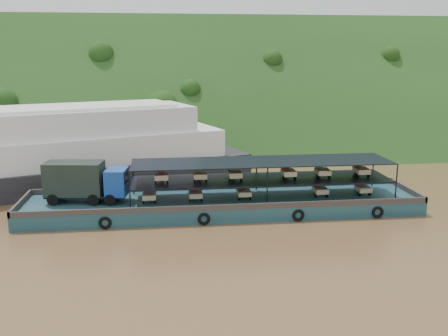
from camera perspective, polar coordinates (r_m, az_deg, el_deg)
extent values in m
plane|color=brown|center=(45.86, 2.94, -4.67)|extent=(160.00, 160.00, 0.00)
cube|color=#1D3B15|center=(80.62, -1.41, 3.04)|extent=(140.00, 39.60, 39.60)
cube|color=#143548|center=(44.88, -0.13, -4.25)|extent=(35.00, 7.00, 1.20)
cube|color=#592D19|center=(47.89, -0.61, -2.08)|extent=(35.00, 0.20, 0.50)
cube|color=#592D19|center=(41.41, 0.43, -4.50)|extent=(35.00, 0.20, 0.50)
cube|color=#592D19|center=(49.71, 20.23, -2.33)|extent=(0.20, 7.00, 0.50)
cube|color=#592D19|center=(46.03, -22.22, -3.69)|extent=(0.20, 7.00, 0.50)
torus|color=black|center=(41.53, -13.44, -6.12)|extent=(1.06, 0.26, 1.06)
torus|color=black|center=(41.35, -2.31, -5.85)|extent=(1.06, 0.26, 1.06)
torus|color=black|center=(42.69, 8.50, -5.37)|extent=(1.06, 0.26, 1.06)
torus|color=black|center=(45.02, 17.16, -4.86)|extent=(1.06, 0.26, 1.06)
cylinder|color=black|center=(45.02, -18.95, -3.44)|extent=(1.05, 0.48, 1.02)
cylinder|color=black|center=(46.96, -18.11, -2.71)|extent=(1.05, 0.48, 1.02)
cylinder|color=black|center=(44.00, -14.69, -3.53)|extent=(1.05, 0.48, 1.02)
cylinder|color=black|center=(45.99, -14.02, -2.78)|extent=(1.05, 0.48, 1.02)
cylinder|color=black|center=(43.65, -12.89, -3.56)|extent=(1.05, 0.48, 1.02)
cylinder|color=black|center=(45.65, -12.29, -2.80)|extent=(1.05, 0.48, 1.02)
cube|color=black|center=(45.16, -15.36, -2.94)|extent=(7.14, 3.10, 0.20)
cube|color=#164197|center=(44.22, -12.15, -1.53)|extent=(2.02, 2.64, 2.24)
cube|color=black|center=(43.94, -11.07, -1.03)|extent=(0.32, 2.02, 0.91)
cube|color=black|center=(45.08, -16.71, -1.12)|extent=(5.15, 3.04, 2.85)
cube|color=black|center=(44.80, 4.32, -1.31)|extent=(23.00, 5.00, 0.12)
cube|color=black|center=(44.43, 4.36, 0.74)|extent=(23.00, 5.00, 0.08)
cylinder|color=black|center=(41.66, -10.72, -2.62)|extent=(0.12, 0.12, 3.30)
cylinder|color=black|center=(46.49, -10.34, -0.97)|extent=(0.12, 0.12, 3.30)
cylinder|color=black|center=(42.43, 4.98, -2.15)|extent=(0.12, 0.12, 3.30)
cylinder|color=black|center=(47.18, 3.74, -0.58)|extent=(0.12, 0.12, 3.30)
cylinder|color=black|center=(46.15, 19.10, -1.59)|extent=(0.12, 0.12, 3.30)
cylinder|color=black|center=(50.55, 16.66, -0.19)|extent=(0.12, 0.12, 3.30)
cylinder|color=black|center=(45.38, -8.48, -3.06)|extent=(0.12, 0.52, 0.52)
cylinder|color=black|center=(43.67, -9.19, -3.73)|extent=(0.14, 0.52, 0.52)
cylinder|color=black|center=(43.64, -7.88, -3.70)|extent=(0.14, 0.52, 0.52)
cube|color=beige|center=(43.89, -8.54, -3.16)|extent=(1.15, 1.50, 0.44)
cube|color=red|center=(44.95, -8.51, -2.53)|extent=(0.55, 0.80, 0.80)
cube|color=red|center=(44.63, -8.54, -1.98)|extent=(0.50, 0.10, 0.10)
cylinder|color=black|center=(45.43, -3.39, -2.92)|extent=(0.12, 0.52, 0.52)
cylinder|color=black|center=(43.68, -3.90, -3.59)|extent=(0.14, 0.52, 0.52)
cylinder|color=black|center=(43.73, -2.59, -3.55)|extent=(0.14, 0.52, 0.52)
cube|color=beige|center=(43.94, -3.28, -3.01)|extent=(1.15, 1.50, 0.44)
cube|color=red|center=(45.00, -3.38, -2.39)|extent=(0.55, 0.80, 0.80)
cube|color=red|center=(44.68, -3.37, -1.84)|extent=(0.50, 0.10, 0.10)
cylinder|color=black|center=(45.88, 2.00, -2.75)|extent=(0.12, 0.52, 0.52)
cylinder|color=black|center=(44.09, 1.72, -3.40)|extent=(0.14, 0.52, 0.52)
cylinder|color=black|center=(44.25, 3.01, -3.35)|extent=(0.14, 0.52, 0.52)
cube|color=beige|center=(44.41, 2.30, -2.83)|extent=(1.15, 1.50, 0.44)
cube|color=#AD0B24|center=(45.45, 2.07, -2.22)|extent=(0.55, 0.80, 0.80)
cube|color=#AD0B24|center=(45.13, 2.11, -1.67)|extent=(0.50, 0.10, 0.10)
cylinder|color=black|center=(47.44, 10.40, -2.43)|extent=(0.12, 0.52, 0.52)
cylinder|color=black|center=(45.64, 10.46, -3.05)|extent=(0.14, 0.52, 0.52)
cylinder|color=black|center=(45.94, 11.65, -2.99)|extent=(0.14, 0.52, 0.52)
cube|color=beige|center=(46.02, 10.94, -2.49)|extent=(1.15, 1.50, 0.44)
cube|color=red|center=(47.03, 10.53, -1.92)|extent=(0.55, 0.80, 0.80)
cube|color=red|center=(46.72, 10.63, -1.38)|extent=(0.50, 0.10, 0.10)
cylinder|color=black|center=(48.78, 14.94, -2.24)|extent=(0.12, 0.52, 0.52)
cylinder|color=black|center=(46.99, 15.18, -2.83)|extent=(0.14, 0.52, 0.52)
cylinder|color=black|center=(47.37, 16.30, -2.77)|extent=(0.14, 0.52, 0.52)
cube|color=beige|center=(47.40, 15.61, -2.29)|extent=(1.15, 1.50, 0.44)
cube|color=red|center=(48.38, 15.11, -1.73)|extent=(0.55, 0.80, 0.80)
cube|color=red|center=(48.08, 15.23, -1.22)|extent=(0.50, 0.10, 0.10)
cylinder|color=black|center=(44.92, -7.15, -0.92)|extent=(0.12, 0.52, 0.52)
cylinder|color=black|center=(43.18, -7.81, -1.50)|extent=(0.14, 0.52, 0.52)
cylinder|color=black|center=(43.17, -6.49, -1.47)|extent=(0.14, 0.52, 0.52)
cube|color=beige|center=(43.43, -7.16, -0.94)|extent=(1.15, 1.50, 0.44)
cube|color=red|center=(44.50, -7.17, -0.36)|extent=(0.55, 0.80, 0.80)
cube|color=red|center=(44.20, -7.19, 0.21)|extent=(0.50, 0.10, 0.10)
cylinder|color=black|center=(45.01, -2.89, -0.80)|extent=(0.12, 0.52, 0.52)
cylinder|color=black|center=(43.24, -3.38, -1.38)|extent=(0.14, 0.52, 0.52)
cylinder|color=black|center=(43.31, -2.06, -1.35)|extent=(0.14, 0.52, 0.52)
cube|color=#BFB287|center=(43.53, -2.76, -0.82)|extent=(1.15, 1.50, 0.44)
cube|color=beige|center=(44.60, -2.87, -0.24)|extent=(0.55, 0.80, 0.80)
cube|color=beige|center=(44.30, -2.86, 0.33)|extent=(0.50, 0.10, 0.10)
cylinder|color=black|center=(45.32, 0.99, -0.69)|extent=(0.12, 0.52, 0.52)
cylinder|color=black|center=(43.53, 0.67, -1.26)|extent=(0.14, 0.52, 0.52)
cylinder|color=black|center=(43.67, 1.97, -1.23)|extent=(0.14, 0.52, 0.52)
cube|color=#BCB685|center=(43.85, 1.25, -0.70)|extent=(1.15, 1.50, 0.44)
cube|color=#C6BE8C|center=(44.91, 1.05, -0.14)|extent=(0.55, 0.80, 0.80)
cube|color=#C6BE8C|center=(44.61, 1.09, 0.43)|extent=(0.50, 0.10, 0.10)
cylinder|color=black|center=(46.22, 6.94, -0.52)|extent=(0.12, 0.52, 0.52)
cylinder|color=black|center=(44.41, 6.87, -1.07)|extent=(0.14, 0.52, 0.52)
cylinder|color=black|center=(44.65, 8.11, -1.03)|extent=(0.14, 0.52, 0.52)
cube|color=beige|center=(44.78, 7.39, -0.52)|extent=(1.15, 1.50, 0.44)
cube|color=red|center=(45.82, 7.05, 0.03)|extent=(0.55, 0.80, 0.80)
cube|color=red|center=(45.52, 7.13, 0.59)|extent=(0.50, 0.10, 0.10)
cylinder|color=black|center=(47.06, 10.66, -0.40)|extent=(0.12, 0.52, 0.52)
cylinder|color=black|center=(45.25, 10.73, -0.94)|extent=(0.14, 0.52, 0.52)
cylinder|color=black|center=(45.56, 11.93, -0.90)|extent=(0.14, 0.52, 0.52)
cube|color=#CABF8F|center=(45.64, 11.22, -0.41)|extent=(1.15, 1.50, 0.44)
cube|color=beige|center=(46.67, 10.80, 0.13)|extent=(0.55, 0.80, 0.80)
cube|color=beige|center=(46.38, 10.90, 0.68)|extent=(0.50, 0.10, 0.10)
cylinder|color=black|center=(48.28, 14.79, -0.28)|extent=(0.12, 0.52, 0.52)
cylinder|color=black|center=(46.47, 15.02, -0.80)|extent=(0.14, 0.52, 0.52)
cylinder|color=black|center=(46.85, 16.16, -0.76)|extent=(0.14, 0.52, 0.52)
cube|color=#C1AF88|center=(46.89, 15.46, -0.27)|extent=(1.15, 1.50, 0.44)
cube|color=red|center=(47.89, 14.95, 0.25)|extent=(0.55, 0.80, 0.80)
cube|color=red|center=(47.61, 15.08, 0.78)|extent=(0.50, 0.10, 0.10)
cube|color=black|center=(56.33, -18.57, -0.67)|extent=(43.04, 23.90, 2.52)
cube|color=white|center=(55.78, -18.77, 2.05)|extent=(36.76, 20.81, 2.94)
cube|color=white|center=(55.35, -18.98, 4.93)|extent=(30.48, 17.72, 2.73)
cube|color=white|center=(55.18, -19.10, 6.49)|extent=(26.18, 15.33, 0.31)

